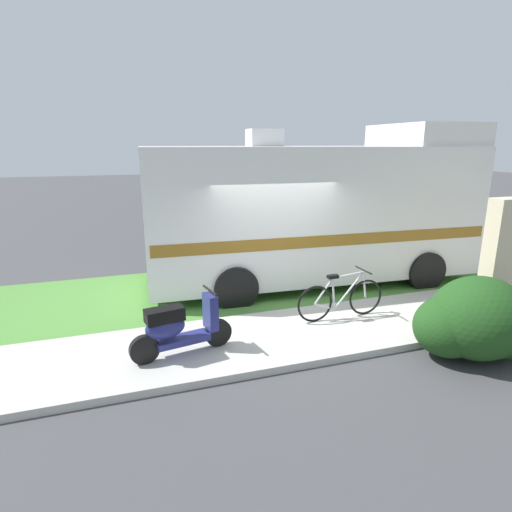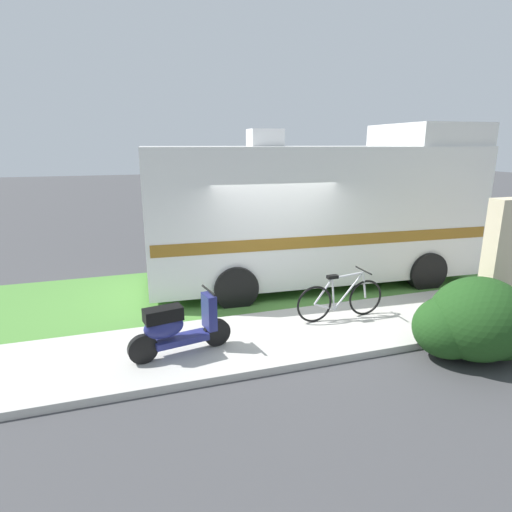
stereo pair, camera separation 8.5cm
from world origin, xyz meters
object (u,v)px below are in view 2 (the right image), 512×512
object	(u,v)px
scooter	(177,327)
bicycle	(341,299)
pickup_truck_near	(300,212)
motorhome_rv	(316,210)

from	to	relation	value
scooter	bicycle	size ratio (longest dim) A/B	0.92
bicycle	pickup_truck_near	xyz separation A→B (m)	(2.11, 6.78, 0.46)
motorhome_rv	pickup_truck_near	distance (m)	4.69
pickup_truck_near	bicycle	bearing A→B (deg)	-107.33
motorhome_rv	pickup_truck_near	xyz separation A→B (m)	(1.51, 4.37, -0.79)
bicycle	pickup_truck_near	distance (m)	7.11
motorhome_rv	bicycle	world-z (taller)	motorhome_rv
scooter	bicycle	world-z (taller)	scooter
bicycle	scooter	bearing A→B (deg)	-171.04
motorhome_rv	bicycle	bearing A→B (deg)	-104.05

